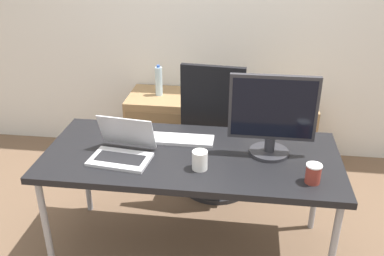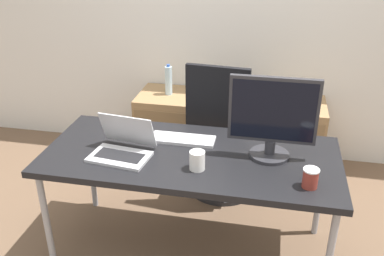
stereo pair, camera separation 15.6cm
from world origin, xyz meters
name	(u,v)px [view 2 (the right image)]	position (x,y,z in m)	size (l,w,h in m)	color
ground_plane	(191,248)	(0.00, 0.00, 0.00)	(14.00, 14.00, 0.00)	brown
wall_back	(225,10)	(0.00, 1.45, 1.30)	(10.00, 0.05, 2.60)	silver
desk	(191,160)	(0.00, 0.00, 0.68)	(1.75, 0.78, 0.73)	black
office_chair	(222,145)	(0.10, 0.70, 0.43)	(0.56, 0.58, 1.11)	#232326
cabinet_left	(170,126)	(-0.43, 1.17, 0.31)	(0.52, 0.49, 0.62)	#99754C
cabinet_right	(290,137)	(0.63, 1.17, 0.31)	(0.52, 0.49, 0.62)	#99754C
water_bottle	(169,80)	(-0.43, 1.17, 0.74)	(0.06, 0.06, 0.27)	silver
laptop_center	(122,147)	(-0.39, -0.09, 0.77)	(0.37, 0.33, 0.22)	silver
monitor	(273,118)	(0.46, 0.06, 0.97)	(0.50, 0.23, 0.49)	#2D2D33
keyboard	(183,139)	(-0.08, 0.15, 0.74)	(0.40, 0.14, 0.02)	#BCBCC1
coffee_cup_white	(197,160)	(0.07, -0.16, 0.78)	(0.09, 0.09, 0.11)	white
coffee_cup_brown	(310,178)	(0.68, -0.22, 0.78)	(0.08, 0.08, 0.11)	maroon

